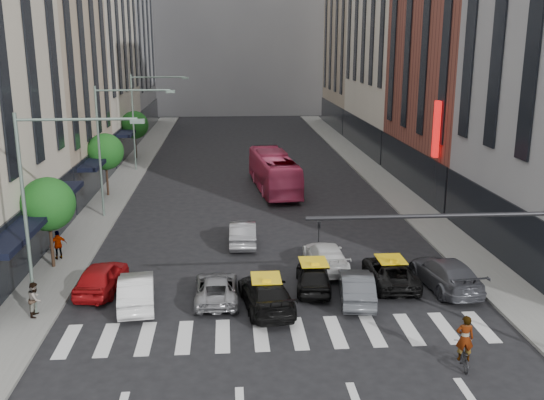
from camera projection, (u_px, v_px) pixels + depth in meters
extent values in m
plane|color=black|center=(288.00, 351.00, 24.21)|extent=(160.00, 160.00, 0.00)
cube|color=slate|center=(120.00, 184.00, 52.29)|extent=(3.00, 96.00, 0.15)
cube|color=slate|center=(382.00, 180.00, 53.98)|extent=(3.00, 96.00, 0.15)
cube|color=tan|center=(35.00, 42.00, 46.96)|extent=(8.00, 16.00, 24.00)
cube|color=gray|center=(115.00, 19.00, 81.90)|extent=(8.00, 18.00, 30.00)
cube|color=brown|center=(467.00, 29.00, 48.23)|extent=(8.00, 18.00, 26.00)
cube|color=tan|center=(362.00, 28.00, 84.65)|extent=(8.00, 18.00, 28.00)
cube|color=gray|center=(237.00, 5.00, 101.69)|extent=(30.00, 10.00, 36.00)
cylinder|color=black|center=(51.00, 239.00, 32.56)|extent=(0.18, 0.18, 3.15)
sphere|color=#144917|center=(48.00, 204.00, 32.07)|extent=(2.88, 2.88, 2.88)
cylinder|color=black|center=(107.00, 176.00, 48.00)|extent=(0.18, 0.18, 3.15)
sphere|color=#144917|center=(105.00, 152.00, 47.51)|extent=(2.88, 2.88, 2.88)
cylinder|color=black|center=(136.00, 143.00, 63.44)|extent=(0.18, 0.18, 3.15)
sphere|color=#144917|center=(135.00, 125.00, 62.95)|extent=(2.88, 2.88, 2.88)
cylinder|color=gray|center=(25.00, 217.00, 26.09)|extent=(0.16, 0.16, 9.00)
cylinder|color=gray|center=(77.00, 119.00, 25.21)|extent=(5.00, 0.12, 0.12)
cube|color=gray|center=(138.00, 121.00, 25.42)|extent=(0.60, 0.25, 0.18)
cylinder|color=gray|center=(99.00, 152.00, 41.53)|extent=(0.16, 0.16, 9.00)
cylinder|color=gray|center=(133.00, 90.00, 40.65)|extent=(5.00, 0.12, 0.12)
cube|color=gray|center=(170.00, 92.00, 40.86)|extent=(0.60, 0.25, 0.18)
cylinder|color=gray|center=(133.00, 123.00, 56.97)|extent=(0.16, 0.16, 9.00)
cylinder|color=gray|center=(158.00, 77.00, 56.09)|extent=(5.00, 0.12, 0.12)
cube|color=gray|center=(185.00, 78.00, 56.30)|extent=(0.60, 0.25, 0.18)
cylinder|color=black|center=(441.00, 216.00, 22.18)|extent=(10.00, 0.16, 0.16)
imported|color=black|center=(319.00, 232.00, 21.98)|extent=(0.13, 0.16, 0.80)
cube|color=red|center=(436.00, 129.00, 42.92)|extent=(0.30, 0.70, 4.00)
imported|color=#9E0E11|center=(102.00, 277.00, 29.83)|extent=(2.31, 4.64, 1.52)
imported|color=silver|center=(136.00, 290.00, 28.24)|extent=(2.13, 4.71, 1.50)
imported|color=gray|center=(216.00, 288.00, 28.84)|extent=(2.06, 4.41, 1.22)
imported|color=black|center=(266.00, 293.00, 27.92)|extent=(2.70, 5.33, 1.48)
imported|color=black|center=(313.00, 276.00, 30.09)|extent=(2.09, 4.33, 1.42)
imported|color=#3F4146|center=(356.00, 287.00, 28.75)|extent=(2.06, 4.51, 1.43)
imported|color=black|center=(390.00, 272.00, 30.70)|extent=(2.39, 4.92, 1.35)
imported|color=#44454C|center=(446.00, 273.00, 30.27)|extent=(2.69, 5.49, 1.54)
imported|color=gray|center=(243.00, 233.00, 36.83)|extent=(1.70, 4.56, 1.49)
imported|color=white|center=(326.00, 256.00, 32.93)|extent=(2.14, 4.94, 1.42)
imported|color=#D73F6B|center=(274.00, 172.00, 50.13)|extent=(3.68, 11.49, 3.15)
imported|color=black|center=(463.00, 356.00, 22.97)|extent=(0.85, 1.73, 0.87)
imported|color=gray|center=(466.00, 323.00, 22.63)|extent=(0.73, 0.54, 1.83)
imported|color=gray|center=(35.00, 299.00, 26.83)|extent=(0.61, 0.78, 1.57)
imported|color=gray|center=(58.00, 245.00, 33.90)|extent=(1.04, 0.81, 1.65)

